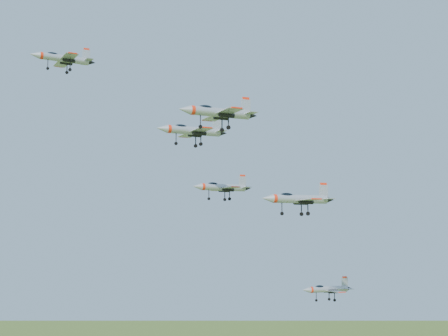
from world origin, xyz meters
TOP-DOWN VIEW (x-y plane):
  - jet_lead at (-19.02, 9.70)m, footprint 11.68×9.73m
  - jet_left_high at (0.04, -2.86)m, footprint 13.34×11.21m
  - jet_right_high at (-5.70, -18.94)m, footprint 12.88×10.83m
  - jet_left_low at (14.12, 7.74)m, footprint 12.81×10.78m
  - jet_right_low at (12.36, -16.57)m, footprint 13.19×11.22m
  - jet_trail at (35.11, -0.33)m, footprint 11.73×9.92m

SIDE VIEW (x-z plane):
  - jet_trail at x=35.11m, z-range 120.35..123.52m
  - jet_right_low at x=12.36m, z-range 137.16..140.75m
  - jet_left_low at x=14.12m, z-range 140.86..144.30m
  - jet_right_high at x=-5.70m, z-range 149.40..152.86m
  - jet_left_high at x=0.04m, z-range 149.42..153.00m
  - jet_lead at x=-19.02m, z-range 162.39..165.51m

